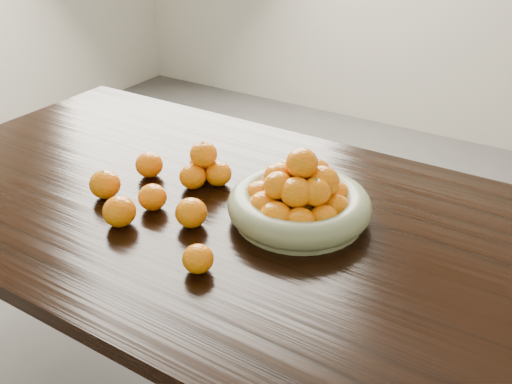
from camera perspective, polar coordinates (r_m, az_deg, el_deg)
The scene contains 9 objects.
dining_table at distance 1.44m, azimuth -0.84°, elevation -5.18°, with size 2.00×1.00×0.75m.
fruit_bowl at distance 1.34m, azimuth 4.28°, elevation -0.79°, with size 0.34×0.34×0.18m.
orange_pyramid at distance 1.51m, azimuth -5.21°, elevation 2.50°, with size 0.14×0.14×0.12m.
loose_orange_0 at distance 1.49m, azimuth -14.86°, elevation 0.76°, with size 0.08×0.08×0.07m, color orange.
loose_orange_1 at distance 1.36m, azimuth -13.51°, elevation -1.91°, with size 0.08×0.08×0.07m, color orange.
loose_orange_2 at distance 1.19m, azimuth -5.83°, elevation -6.66°, with size 0.07×0.07×0.06m, color orange.
loose_orange_3 at distance 1.57m, azimuth -10.63°, elevation 2.71°, with size 0.07×0.07×0.07m, color orange.
loose_orange_4 at distance 1.33m, azimuth -6.50°, elevation -2.07°, with size 0.08×0.08×0.07m, color orange.
loose_orange_5 at distance 1.41m, azimuth -10.31°, elevation -0.51°, with size 0.07×0.07×0.07m, color orange.
Camera 1 is at (0.65, -0.99, 1.47)m, focal length 40.00 mm.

